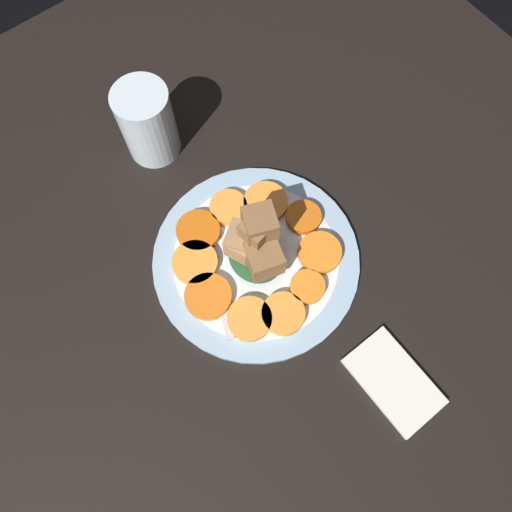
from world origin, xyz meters
TOP-DOWN VIEW (x-y plane):
  - table_slab at (0.00, 0.00)cm, footprint 120.00×120.00cm
  - plate at (0.00, 0.00)cm, footprint 29.50×29.50cm
  - carrot_slice_0 at (6.50, -6.12)cm, footprint 6.09×6.09cm
  - carrot_slice_1 at (8.72, -2.11)cm, footprint 5.93×5.93cm
  - carrot_slice_2 at (7.81, 2.91)cm, footprint 4.85×4.85cm
  - carrot_slice_3 at (5.00, 7.51)cm, footprint 6.16×6.16cm
  - carrot_slice_4 at (-0.62, 9.19)cm, footprint 5.14×5.14cm
  - carrot_slice_5 at (-5.86, 6.31)cm, footprint 6.47×6.47cm
  - carrot_slice_6 at (-8.54, 1.53)cm, footprint 5.50×5.50cm
  - carrot_slice_7 at (-8.19, -4.12)cm, footprint 6.34×6.34cm
  - carrot_slice_8 at (-4.55, -7.29)cm, footprint 6.44×6.44cm
  - carrot_slice_9 at (0.56, -8.71)cm, footprint 6.53×6.53cm
  - center_pile at (-0.48, 0.17)cm, footprint 9.56×7.98cm
  - fork at (-1.59, -6.01)cm, footprint 17.20×8.69cm
  - water_glass at (-24.87, -0.73)cm, footprint 8.10×8.10cm
  - napkin at (24.47, 3.97)cm, footprint 12.57×7.54cm

SIDE VIEW (x-z plane):
  - table_slab at x=0.00cm, z-range 0.00..2.00cm
  - napkin at x=24.47cm, z-range 2.00..2.80cm
  - plate at x=0.00cm, z-range 1.99..3.04cm
  - fork at x=-1.59cm, z-range 3.10..3.50cm
  - carrot_slice_0 at x=6.50cm, z-range 3.10..4.40cm
  - carrot_slice_1 at x=8.72cm, z-range 3.10..4.40cm
  - carrot_slice_2 at x=7.81cm, z-range 3.10..4.40cm
  - carrot_slice_3 at x=5.00cm, z-range 3.10..4.40cm
  - carrot_slice_4 at x=-0.62cm, z-range 3.10..4.40cm
  - carrot_slice_5 at x=-5.86cm, z-range 3.10..4.40cm
  - carrot_slice_6 at x=-8.54cm, z-range 3.10..4.40cm
  - carrot_slice_7 at x=-8.19cm, z-range 3.10..4.40cm
  - carrot_slice_8 at x=-4.55cm, z-range 3.10..4.40cm
  - carrot_slice_9 at x=0.56cm, z-range 3.10..4.40cm
  - center_pile at x=-0.48cm, z-range 2.17..12.02cm
  - water_glass at x=-24.87cm, z-range 2.00..14.25cm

